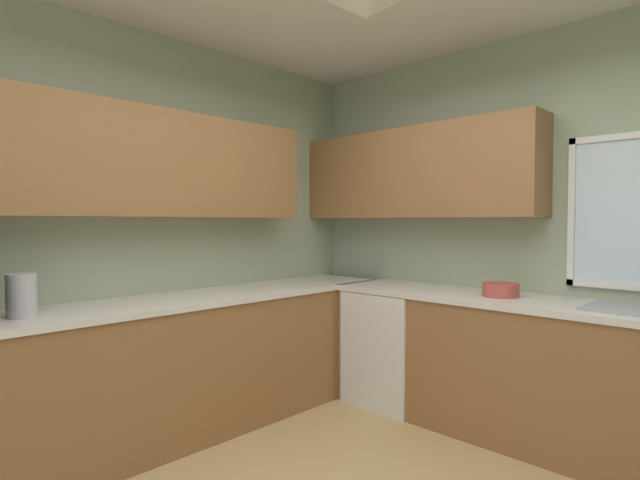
# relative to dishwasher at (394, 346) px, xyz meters

# --- Properties ---
(room_shell) EXTENTS (4.05, 3.98, 2.79)m
(room_shell) POSITION_rel_dishwasher_xyz_m (0.62, -1.09, 1.38)
(room_shell) COLOR #9EAD8E
(room_shell) RESTS_ON ground_plane
(counter_run_left) EXTENTS (0.65, 3.59, 0.92)m
(counter_run_left) POSITION_rel_dishwasher_xyz_m (-0.66, -1.59, 0.02)
(counter_run_left) COLOR olive
(counter_run_left) RESTS_ON ground_plane
(counter_run_back) EXTENTS (3.14, 0.65, 0.92)m
(counter_run_back) POSITION_rel_dishwasher_xyz_m (1.20, 0.03, 0.02)
(counter_run_back) COLOR olive
(counter_run_back) RESTS_ON ground_plane
(dishwasher) EXTENTS (0.60, 0.60, 0.87)m
(dishwasher) POSITION_rel_dishwasher_xyz_m (0.00, 0.00, 0.00)
(dishwasher) COLOR white
(dishwasher) RESTS_ON ground_plane
(kettle) EXTENTS (0.15, 0.15, 0.23)m
(kettle) POSITION_rel_dishwasher_xyz_m (-0.64, -2.42, 0.60)
(kettle) COLOR #B7B7BC
(kettle) RESTS_ON counter_run_left
(bowl) EXTENTS (0.24, 0.24, 0.09)m
(bowl) POSITION_rel_dishwasher_xyz_m (0.84, 0.03, 0.53)
(bowl) COLOR #B74C42
(bowl) RESTS_ON counter_run_back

